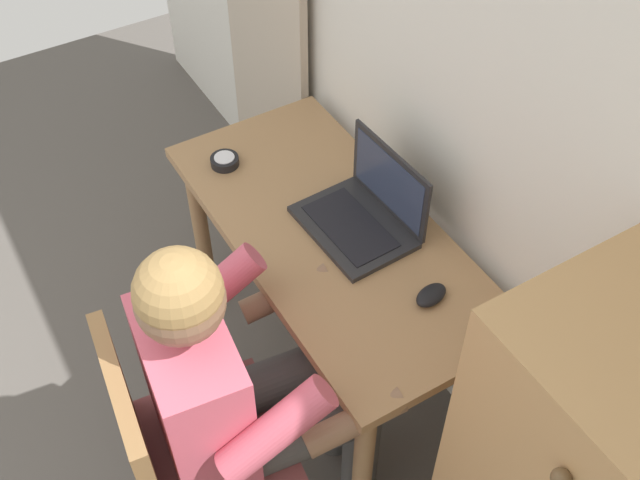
# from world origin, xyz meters

# --- Properties ---
(wall_back) EXTENTS (4.80, 0.05, 2.50)m
(wall_back) POSITION_xyz_m (0.00, 2.20, 1.25)
(wall_back) COLOR silver
(wall_back) RESTS_ON ground_plane
(desk) EXTENTS (1.17, 0.55, 0.75)m
(desk) POSITION_xyz_m (-0.27, 1.85, 0.63)
(desk) COLOR #9E754C
(desk) RESTS_ON ground_plane
(chair) EXTENTS (0.46, 0.45, 0.89)m
(chair) POSITION_xyz_m (0.00, 1.23, 0.50)
(chair) COLOR brown
(chair) RESTS_ON ground_plane
(person_seated) EXTENTS (0.57, 0.61, 1.21)m
(person_seated) POSITION_xyz_m (0.02, 1.41, 0.68)
(person_seated) COLOR #4C4C4C
(person_seated) RESTS_ON ground_plane
(laptop) EXTENTS (0.35, 0.27, 0.24)m
(laptop) POSITION_xyz_m (-0.24, 1.95, 0.80)
(laptop) COLOR #232326
(laptop) RESTS_ON desk
(computer_mouse) EXTENTS (0.08, 0.11, 0.03)m
(computer_mouse) POSITION_xyz_m (0.08, 1.95, 0.76)
(computer_mouse) COLOR black
(computer_mouse) RESTS_ON desk
(desk_clock) EXTENTS (0.09, 0.09, 0.03)m
(desk_clock) POSITION_xyz_m (-0.69, 1.71, 0.76)
(desk_clock) COLOR black
(desk_clock) RESTS_ON desk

